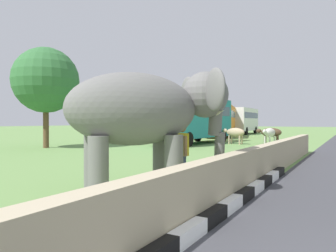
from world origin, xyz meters
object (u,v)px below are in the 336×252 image
(elephant, at_px, (148,111))
(cow_near, at_px, (269,133))
(bus_orange, at_px, (221,118))
(cow_far, at_px, (271,133))
(person_handler, at_px, (182,151))
(bus_teal, at_px, (193,117))
(bus_white, at_px, (242,119))
(cow_mid, at_px, (235,133))

(elephant, distance_m, cow_near, 17.73)
(bus_orange, bearing_deg, cow_far, -141.40)
(cow_far, bearing_deg, person_handler, -175.08)
(bus_teal, distance_m, bus_orange, 11.91)
(bus_orange, relative_size, cow_far, 5.50)
(elephant, bearing_deg, person_handler, -14.78)
(bus_teal, bearing_deg, cow_far, -65.72)
(bus_white, xyz_separation_m, cow_far, (-18.39, -7.78, -1.21))
(elephant, relative_size, bus_white, 0.47)
(person_handler, xyz_separation_m, cow_far, (17.22, 1.48, -0.06))
(bus_orange, height_order, cow_near, bus_orange)
(bus_teal, relative_size, cow_mid, 4.59)
(person_handler, relative_size, cow_near, 0.86)
(elephant, height_order, person_handler, elephant)
(elephant, relative_size, bus_orange, 0.38)
(bus_orange, height_order, bus_white, same)
(elephant, height_order, bus_teal, bus_teal)
(person_handler, bearing_deg, elephant, 165.22)
(person_handler, bearing_deg, cow_mid, 13.52)
(cow_mid, height_order, cow_far, same)
(bus_orange, bearing_deg, cow_near, -143.18)
(bus_orange, distance_m, cow_mid, 11.71)
(bus_orange, relative_size, cow_mid, 5.38)
(elephant, xyz_separation_m, bus_orange, (27.71, 8.63, 0.14))
(cow_far, bearing_deg, bus_teal, 114.28)
(person_handler, relative_size, bus_orange, 0.16)
(person_handler, distance_m, cow_far, 17.29)
(bus_orange, relative_size, cow_near, 5.39)
(bus_teal, height_order, cow_mid, bus_teal)
(elephant, height_order, bus_orange, bus_orange)
(bus_teal, distance_m, cow_far, 5.90)
(bus_teal, bearing_deg, bus_orange, 10.57)
(cow_far, bearing_deg, bus_orange, 38.60)
(person_handler, bearing_deg, cow_near, 4.86)
(elephant, relative_size, cow_mid, 2.02)
(elephant, bearing_deg, bus_orange, 17.29)
(cow_mid, bearing_deg, bus_teal, 112.88)
(cow_mid, distance_m, cow_far, 2.65)
(person_handler, relative_size, cow_mid, 0.86)
(cow_far, bearing_deg, bus_white, 22.92)
(cow_near, distance_m, cow_mid, 2.50)
(elephant, height_order, bus_white, bus_white)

